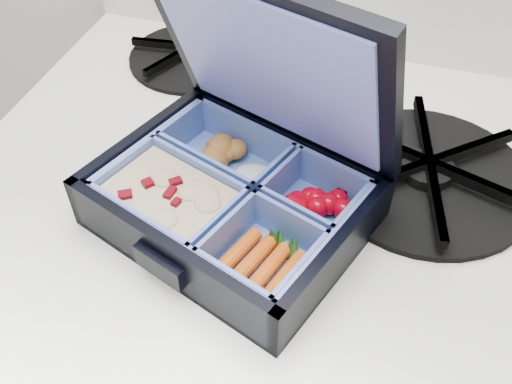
% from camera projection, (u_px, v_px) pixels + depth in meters
% --- Properties ---
extents(bento_box, '(0.26, 0.24, 0.05)m').
position_uv_depth(bento_box, '(232.00, 201.00, 0.49)').
color(bento_box, black).
rests_on(bento_box, stove).
extents(burner_grate, '(0.25, 0.25, 0.03)m').
position_uv_depth(burner_grate, '(428.00, 168.00, 0.53)').
color(burner_grate, black).
rests_on(burner_grate, stove).
extents(burner_grate_rear, '(0.17, 0.17, 0.02)m').
position_uv_depth(burner_grate_rear, '(192.00, 52.00, 0.68)').
color(burner_grate_rear, black).
rests_on(burner_grate_rear, stove).
extents(fork, '(0.06, 0.19, 0.01)m').
position_uv_depth(fork, '(300.00, 128.00, 0.59)').
color(fork, silver).
rests_on(fork, stove).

